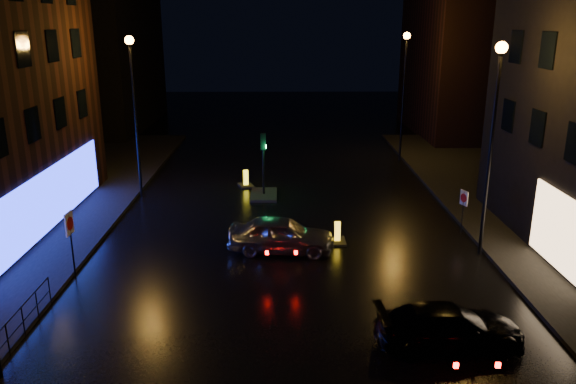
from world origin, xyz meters
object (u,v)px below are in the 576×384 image
(traffic_signal, at_px, (264,187))
(road_sign_left, at_px, (70,229))
(bollard_near, at_px, (337,238))
(road_sign_right, at_px, (464,202))
(bollard_far, at_px, (246,183))
(silver_hatchback, at_px, (281,235))
(dark_sedan, at_px, (450,327))

(traffic_signal, height_order, road_sign_left, traffic_signal)
(bollard_near, distance_m, road_sign_right, 5.80)
(bollard_far, bearing_deg, traffic_signal, -79.28)
(bollard_far, bearing_deg, road_sign_right, -57.02)
(traffic_signal, distance_m, bollard_near, 7.47)
(bollard_near, relative_size, bollard_far, 0.84)
(traffic_signal, relative_size, silver_hatchback, 0.80)
(road_sign_left, relative_size, road_sign_right, 1.25)
(bollard_near, bearing_deg, silver_hatchback, -158.43)
(dark_sedan, distance_m, road_sign_right, 9.45)
(traffic_signal, xyz_separation_m, road_sign_right, (8.91, -5.80, 1.01))
(bollard_near, bearing_deg, dark_sedan, -73.00)
(traffic_signal, bearing_deg, road_sign_right, -33.07)
(silver_hatchback, xyz_separation_m, dark_sedan, (4.86, -7.05, -0.11))
(bollard_near, relative_size, road_sign_right, 0.52)
(dark_sedan, bearing_deg, traffic_signal, 18.10)
(silver_hatchback, relative_size, dark_sedan, 1.00)
(bollard_near, height_order, bollard_far, bollard_far)
(bollard_near, height_order, road_sign_right, road_sign_right)
(silver_hatchback, xyz_separation_m, bollard_near, (2.39, 0.95, -0.53))
(dark_sedan, xyz_separation_m, road_sign_left, (-12.49, 4.73, 1.27))
(silver_hatchback, height_order, dark_sedan, silver_hatchback)
(bollard_near, bearing_deg, road_sign_right, 8.75)
(silver_hatchback, bearing_deg, dark_sedan, -138.75)
(bollard_near, bearing_deg, road_sign_left, -162.05)
(bollard_near, distance_m, road_sign_left, 10.68)
(silver_hatchback, xyz_separation_m, road_sign_right, (7.98, 1.83, 0.79))
(dark_sedan, relative_size, bollard_far, 3.40)
(dark_sedan, distance_m, road_sign_left, 13.42)
(bollard_far, relative_size, road_sign_right, 0.62)
(dark_sedan, distance_m, bollard_near, 8.39)
(bollard_far, bearing_deg, silver_hatchback, -97.60)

